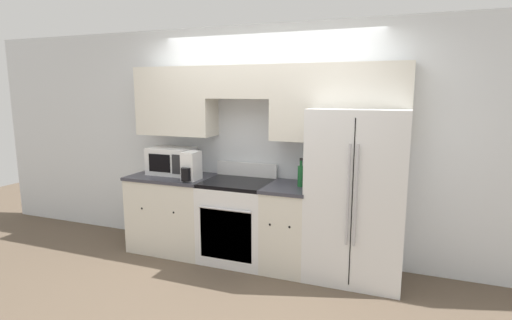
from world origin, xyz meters
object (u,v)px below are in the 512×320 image
Objects in this scene: microwave at (172,161)px; bottle at (301,175)px; oven_range at (237,220)px; refrigerator at (357,195)px.

bottle is at bearing -2.42° from microwave.
refrigerator is (1.29, 0.04, 0.40)m from oven_range.
refrigerator reaches higher than bottle.
microwave reaches higher than bottle.
microwave reaches higher than oven_range.
oven_range is 1.35m from refrigerator.
microwave is at bearing 178.83° from refrigerator.
bottle reaches higher than oven_range.
oven_range is at bearing -5.20° from microwave.
refrigerator reaches higher than microwave.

